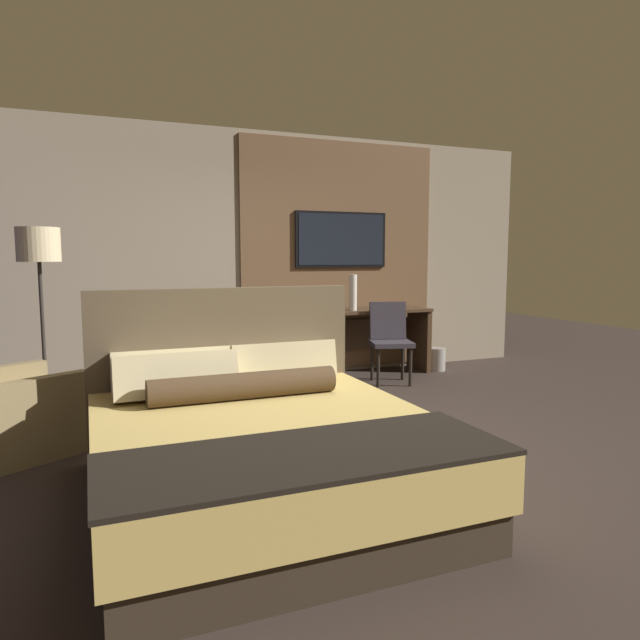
% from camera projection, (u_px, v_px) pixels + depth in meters
% --- Properties ---
extents(ground_plane, '(16.00, 16.00, 0.00)m').
position_uv_depth(ground_plane, '(349.00, 445.00, 4.24)').
color(ground_plane, '#332823').
extents(wall_back_tv_panel, '(7.20, 0.09, 2.80)m').
position_uv_depth(wall_back_tv_panel, '(265.00, 256.00, 6.53)').
color(wall_back_tv_panel, gray).
rests_on(wall_back_tv_panel, ground_plane).
extents(bed, '(1.88, 2.08, 1.18)m').
position_uv_depth(bed, '(260.00, 445.00, 3.31)').
color(bed, '#33281E').
rests_on(bed, ground_plane).
extents(desk, '(1.95, 0.53, 0.78)m').
position_uv_depth(desk, '(348.00, 330.00, 6.71)').
color(desk, '#422D1E').
rests_on(desk, ground_plane).
extents(tv, '(1.16, 0.04, 0.66)m').
position_uv_depth(tv, '(341.00, 240.00, 6.79)').
color(tv, black).
extents(desk_chair, '(0.54, 0.54, 0.89)m').
position_uv_depth(desk_chair, '(389.00, 335.00, 6.35)').
color(desk_chair, '#38333D').
rests_on(desk_chair, ground_plane).
extents(armchair_by_window, '(0.96, 0.97, 0.82)m').
position_uv_depth(armchair_by_window, '(15.00, 415.00, 4.03)').
color(armchair_by_window, olive).
rests_on(armchair_by_window, ground_plane).
extents(floor_lamp, '(0.34, 0.34, 1.64)m').
position_uv_depth(floor_lamp, '(39.00, 260.00, 4.68)').
color(floor_lamp, '#282623').
rests_on(floor_lamp, ground_plane).
extents(vase_tall, '(0.09, 0.09, 0.41)m').
position_uv_depth(vase_tall, '(353.00, 292.00, 6.55)').
color(vase_tall, silver).
rests_on(vase_tall, desk).
extents(book, '(0.26, 0.22, 0.03)m').
position_uv_depth(book, '(297.00, 310.00, 6.41)').
color(book, '#332D28').
rests_on(book, desk).
extents(waste_bin, '(0.22, 0.22, 0.28)m').
position_uv_depth(waste_bin, '(436.00, 359.00, 7.02)').
color(waste_bin, gray).
rests_on(waste_bin, ground_plane).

